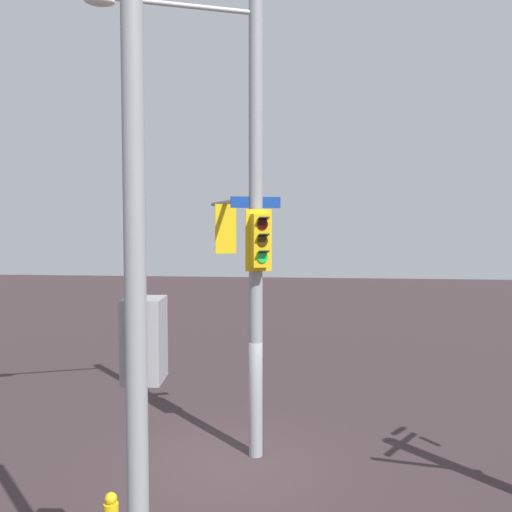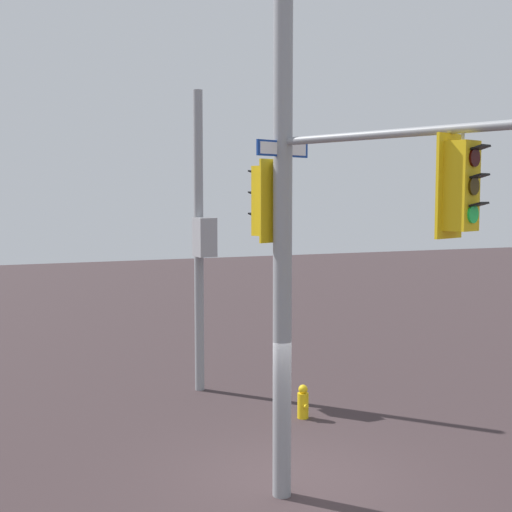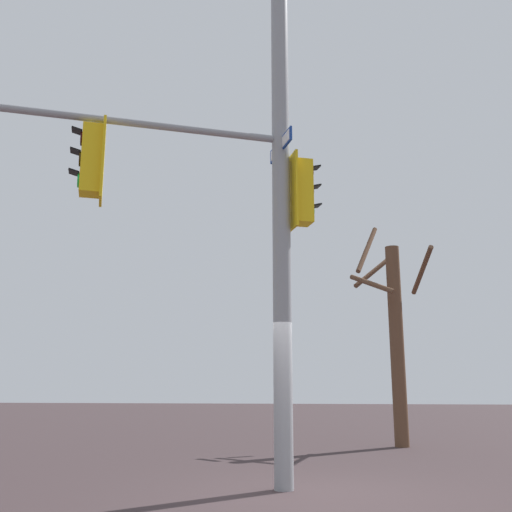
{
  "view_description": "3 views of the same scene",
  "coord_description": "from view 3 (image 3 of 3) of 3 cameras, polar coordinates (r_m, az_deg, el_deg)",
  "views": [
    {
      "loc": [
        -11.47,
        -1.68,
        5.08
      ],
      "look_at": [
        0.02,
        -0.5,
        4.38
      ],
      "focal_mm": 39.45,
      "sensor_mm": 36.0,
      "label": 1
    },
    {
      "loc": [
        10.37,
        -4.86,
        4.81
      ],
      "look_at": [
        0.55,
        -0.94,
        3.88
      ],
      "focal_mm": 49.33,
      "sensor_mm": 36.0,
      "label": 2
    },
    {
      "loc": [
        -0.15,
        8.68,
        1.54
      ],
      "look_at": [
        0.85,
        -0.45,
        3.59
      ],
      "focal_mm": 40.44,
      "sensor_mm": 36.0,
      "label": 3
    }
  ],
  "objects": [
    {
      "name": "ground_plane",
      "position": [
        8.82,
        5.6,
        -22.6
      ],
      "size": [
        80.0,
        80.0,
        0.0
      ],
      "primitive_type": "plane",
      "color": "#372A2C"
    },
    {
      "name": "main_signal_pole_assembly",
      "position": [
        9.61,
        0.26,
        9.81
      ],
      "size": [
        5.72,
        3.78,
        9.91
      ],
      "rotation": [
        0.0,
        0.0,
        0.38
      ],
      "color": "gray",
      "rests_on": "ground"
    },
    {
      "name": "bare_tree_behind_pole",
      "position": [
        15.72,
        13.57,
        -7.29
      ],
      "size": [
        2.14,
        2.23,
        6.0
      ],
      "color": "brown",
      "rests_on": "ground"
    }
  ]
}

